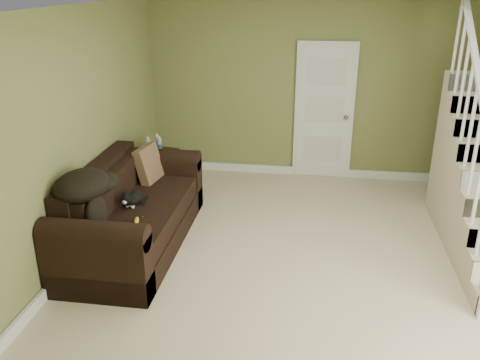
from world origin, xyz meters
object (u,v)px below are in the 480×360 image
(sofa, at_px, (131,215))
(banana, at_px, (136,221))
(cat, at_px, (133,199))
(side_table, at_px, (157,172))

(sofa, relative_size, banana, 13.84)
(cat, distance_m, banana, 0.45)
(side_table, relative_size, cat, 1.92)
(sofa, height_order, banana, sofa)
(sofa, relative_size, side_table, 2.84)
(sofa, bearing_deg, cat, -37.06)
(sofa, distance_m, banana, 0.54)
(sofa, distance_m, side_table, 1.50)
(sofa, xyz_separation_m, side_table, (-0.16, 1.49, -0.05))
(cat, relative_size, banana, 2.54)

